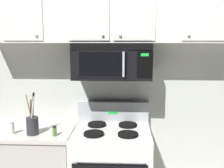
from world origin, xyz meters
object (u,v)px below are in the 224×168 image
at_px(over_range_microwave, 112,61).
at_px(salt_shaker, 12,128).
at_px(utensil_crock_charcoal, 32,124).
at_px(spice_jar, 55,131).

bearing_deg(over_range_microwave, salt_shaker, -163.68).
bearing_deg(over_range_microwave, utensil_crock_charcoal, -159.76).
xyz_separation_m(utensil_crock_charcoal, spice_jar, (0.22, -0.03, -0.05)).
relative_size(over_range_microwave, utensil_crock_charcoal, 1.91).
xyz_separation_m(over_range_microwave, spice_jar, (-0.52, -0.30, -0.63)).
xyz_separation_m(utensil_crock_charcoal, salt_shaker, (-0.20, -0.00, -0.04)).
distance_m(salt_shaker, spice_jar, 0.42).
bearing_deg(salt_shaker, over_range_microwave, 16.32).
relative_size(utensil_crock_charcoal, salt_shaker, 3.38).
bearing_deg(utensil_crock_charcoal, salt_shaker, -179.26).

